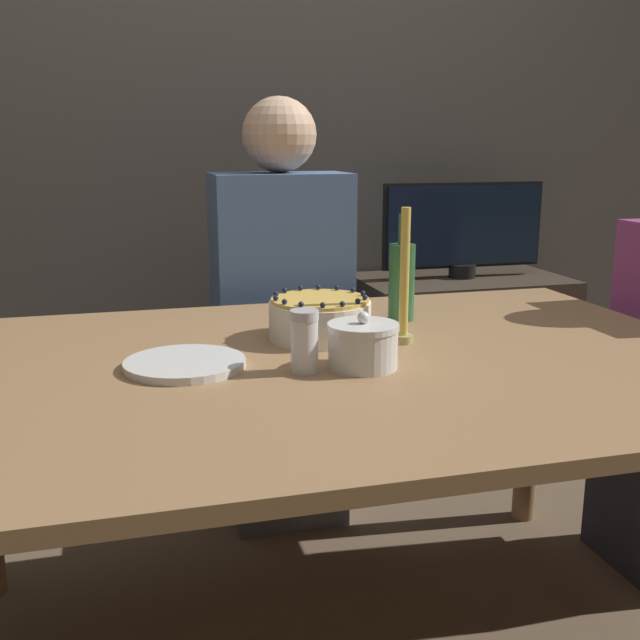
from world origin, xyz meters
TOP-DOWN VIEW (x-y plane):
  - wall_behind at (0.00, 1.40)m, footprint 8.00×0.05m
  - dining_table at (0.00, 0.00)m, footprint 1.67×1.13m
  - cake at (0.02, 0.17)m, footprint 0.23×0.23m
  - sugar_bowl at (0.04, -0.07)m, footprint 0.14×0.14m
  - sugar_shaker at (-0.07, -0.07)m, footprint 0.06×0.06m
  - plate_stack at (-0.29, 0.02)m, footprint 0.24×0.24m
  - candle at (0.19, 0.08)m, footprint 0.04×0.04m
  - bottle at (0.26, 0.29)m, footprint 0.06×0.06m
  - person_man_blue_shirt at (0.06, 0.77)m, footprint 0.40×0.34m
  - side_cabinet at (0.83, 1.13)m, footprint 0.78×0.45m
  - tv_monitor at (0.83, 1.13)m, footprint 0.63×0.10m

SIDE VIEW (x-z plane):
  - side_cabinet at x=0.83m, z-range 0.00..0.66m
  - person_man_blue_shirt at x=0.06m, z-range -0.08..1.20m
  - dining_table at x=0.00m, z-range 0.28..1.00m
  - plate_stack at x=-0.29m, z-range 0.72..0.74m
  - sugar_bowl at x=0.04m, z-range 0.71..0.82m
  - cake at x=0.02m, z-range 0.71..0.82m
  - sugar_shaker at x=-0.07m, z-range 0.72..0.84m
  - bottle at x=0.26m, z-range 0.69..0.95m
  - tv_monitor at x=0.83m, z-range 0.67..1.02m
  - candle at x=0.19m, z-range 0.69..0.99m
  - wall_behind at x=0.00m, z-range 0.00..2.60m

